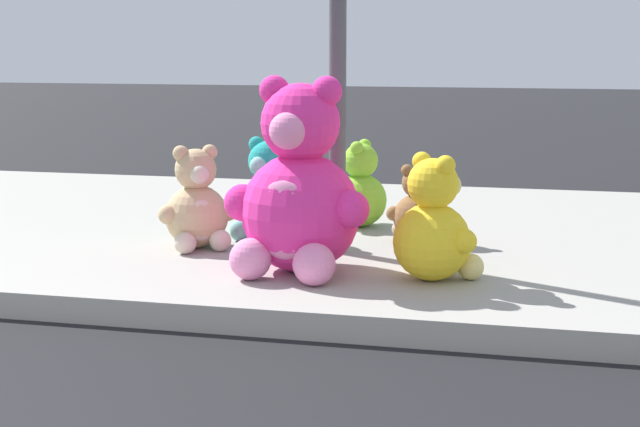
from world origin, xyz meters
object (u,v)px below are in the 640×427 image
object	(u,v)px
plush_brown	(416,210)
plush_tan	(197,207)
plush_yellow	(435,230)
plush_pink_large	(299,195)
plush_teal	(267,199)
plush_lime	(358,192)

from	to	relation	value
plush_brown	plush_tan	bearing A→B (deg)	-157.71
plush_yellow	plush_pink_large	bearing A→B (deg)	-179.39
plush_yellow	plush_teal	world-z (taller)	plush_yellow
plush_pink_large	plush_teal	distance (m)	1.01
plush_tan	plush_yellow	bearing A→B (deg)	-16.68
plush_brown	plush_yellow	bearing A→B (deg)	-77.07
plush_pink_large	plush_tan	xyz separation A→B (m)	(-0.82, 0.49, -0.19)
plush_pink_large	plush_lime	bearing A→B (deg)	87.12
plush_lime	plush_tan	xyz separation A→B (m)	(-0.89, -0.97, 0.02)
plush_brown	plush_tan	world-z (taller)	plush_tan
plush_pink_large	plush_brown	size ratio (longest dim) A/B	2.18
plush_tan	plush_lime	bearing A→B (deg)	47.50
plush_pink_large	plush_brown	world-z (taller)	plush_pink_large
plush_teal	plush_yellow	bearing A→B (deg)	-34.88
plush_brown	plush_teal	xyz separation A→B (m)	(-1.01, -0.18, 0.07)
plush_tan	plush_teal	bearing A→B (deg)	46.40
plush_brown	plush_teal	world-z (taller)	plush_teal
plush_brown	plush_teal	distance (m)	1.03
plush_lime	plush_teal	xyz separation A→B (m)	(-0.52, -0.59, 0.03)
plush_brown	plush_lime	world-z (taller)	plush_lime
plush_yellow	plush_teal	size ratio (longest dim) A/B	1.04
plush_pink_large	plush_lime	world-z (taller)	plush_pink_large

